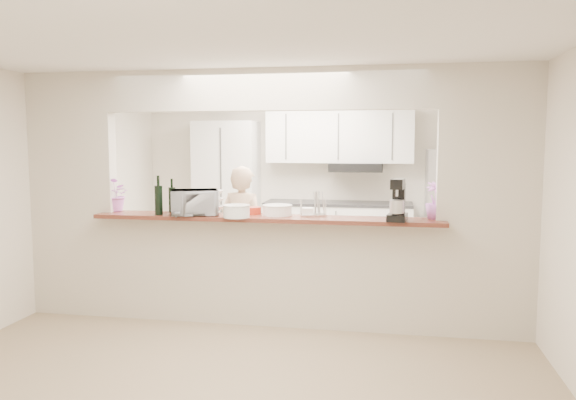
% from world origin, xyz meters
% --- Properties ---
extents(floor, '(6.00, 6.00, 0.00)m').
position_xyz_m(floor, '(0.00, 0.00, 0.00)').
color(floor, tan).
rests_on(floor, ground).
extents(tile_overlay, '(5.00, 2.90, 0.01)m').
position_xyz_m(tile_overlay, '(0.00, 1.55, 0.01)').
color(tile_overlay, beige).
rests_on(tile_overlay, floor).
extents(partition, '(5.00, 0.15, 2.50)m').
position_xyz_m(partition, '(0.00, 0.00, 1.48)').
color(partition, beige).
rests_on(partition, floor).
extents(bar_counter, '(3.40, 0.38, 1.09)m').
position_xyz_m(bar_counter, '(0.00, -0.00, 0.58)').
color(bar_counter, beige).
rests_on(bar_counter, floor).
extents(kitchen_cabinets, '(3.15, 0.62, 2.25)m').
position_xyz_m(kitchen_cabinets, '(-0.19, 2.72, 0.97)').
color(kitchen_cabinets, silver).
rests_on(kitchen_cabinets, floor).
extents(refrigerator, '(0.75, 0.70, 1.70)m').
position_xyz_m(refrigerator, '(2.05, 2.65, 0.85)').
color(refrigerator, '#B0B0B5').
rests_on(refrigerator, floor).
extents(flower_left, '(0.40, 0.38, 0.35)m').
position_xyz_m(flower_left, '(-1.60, 0.05, 1.27)').
color(flower_left, pink).
rests_on(flower_left, bar_counter).
extents(wine_bottle_a, '(0.08, 0.08, 0.39)m').
position_xyz_m(wine_bottle_a, '(-1.05, -0.15, 1.24)').
color(wine_bottle_a, black).
rests_on(wine_bottle_a, bar_counter).
extents(wine_bottle_b, '(0.07, 0.07, 0.34)m').
position_xyz_m(wine_bottle_b, '(-1.00, 0.07, 1.22)').
color(wine_bottle_b, black).
rests_on(wine_bottle_b, bar_counter).
extents(toaster_oven, '(0.53, 0.45, 0.25)m').
position_xyz_m(toaster_oven, '(-0.70, -0.10, 1.21)').
color(toaster_oven, '#A9AAAE').
rests_on(toaster_oven, bar_counter).
extents(serving_bowls, '(0.41, 0.41, 0.23)m').
position_xyz_m(serving_bowls, '(-0.63, 0.05, 1.20)').
color(serving_bowls, white).
rests_on(serving_bowls, bar_counter).
extents(plate_stack_a, '(0.26, 0.26, 0.12)m').
position_xyz_m(plate_stack_a, '(-0.25, -0.19, 1.15)').
color(plate_stack_a, white).
rests_on(plate_stack_a, bar_counter).
extents(plate_stack_b, '(0.30, 0.30, 0.10)m').
position_xyz_m(plate_stack_b, '(0.10, 0.03, 1.14)').
color(plate_stack_b, white).
rests_on(plate_stack_b, bar_counter).
extents(red_bowl, '(0.15, 0.15, 0.07)m').
position_xyz_m(red_bowl, '(-0.15, 0.08, 1.13)').
color(red_bowl, maroon).
rests_on(red_bowl, bar_counter).
extents(tan_bowl, '(0.16, 0.16, 0.08)m').
position_xyz_m(tan_bowl, '(0.05, 0.08, 1.13)').
color(tan_bowl, '#CCBB90').
rests_on(tan_bowl, bar_counter).
extents(utensil_caddy, '(0.28, 0.20, 0.24)m').
position_xyz_m(utensil_caddy, '(0.45, 0.05, 1.19)').
color(utensil_caddy, silver).
rests_on(utensil_caddy, bar_counter).
extents(stand_mixer, '(0.20, 0.28, 0.38)m').
position_xyz_m(stand_mixer, '(1.25, -0.14, 1.26)').
color(stand_mixer, black).
rests_on(stand_mixer, bar_counter).
extents(flower_right, '(0.25, 0.25, 0.35)m').
position_xyz_m(flower_right, '(1.60, 0.05, 1.26)').
color(flower_right, '#BD73D6').
rests_on(flower_right, bar_counter).
extents(person, '(0.62, 0.48, 1.52)m').
position_xyz_m(person, '(-0.48, 0.89, 0.76)').
color(person, tan).
rests_on(person, floor).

